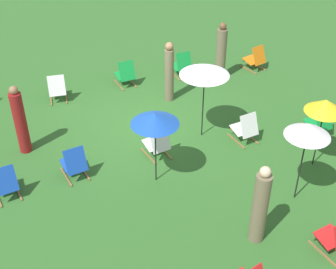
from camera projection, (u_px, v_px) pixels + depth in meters
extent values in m
plane|color=#2D6026|center=(154.00, 126.00, 12.62)|extent=(40.00, 40.00, 0.00)
cube|color=olive|center=(322.00, 131.00, 12.39)|extent=(0.12, 0.76, 0.04)
cube|color=olive|center=(309.00, 135.00, 12.24)|extent=(0.12, 0.76, 0.04)
cube|color=#148C38|center=(315.00, 123.00, 12.24)|extent=(0.52, 0.48, 0.13)
cube|color=#148C38|center=(324.00, 120.00, 11.86)|extent=(0.50, 0.30, 0.57)
cylinder|color=olive|center=(309.00, 122.00, 12.43)|extent=(0.44, 0.08, 0.03)
cube|color=olive|center=(250.00, 136.00, 12.18)|extent=(0.16, 0.76, 0.04)
cube|color=olive|center=(236.00, 141.00, 12.00)|extent=(0.16, 0.76, 0.04)
cube|color=white|center=(241.00, 129.00, 12.02)|extent=(0.54, 0.50, 0.13)
cube|color=white|center=(249.00, 125.00, 11.64)|extent=(0.51, 0.32, 0.57)
cylinder|color=olive|center=(237.00, 127.00, 12.20)|extent=(0.44, 0.10, 0.03)
cube|color=olive|center=(17.00, 190.00, 10.43)|extent=(0.17, 0.75, 0.04)
cube|color=#1947B7|center=(4.00, 182.00, 10.27)|extent=(0.55, 0.51, 0.13)
cube|color=#1947B7|center=(5.00, 180.00, 9.89)|extent=(0.52, 0.33, 0.57)
cylinder|color=olive|center=(3.00, 180.00, 10.45)|extent=(0.44, 0.11, 0.03)
cube|color=olive|center=(164.00, 151.00, 11.65)|extent=(0.19, 0.75, 0.04)
cube|color=olive|center=(149.00, 156.00, 11.47)|extent=(0.19, 0.75, 0.04)
cube|color=white|center=(154.00, 143.00, 11.49)|extent=(0.56, 0.52, 0.13)
cube|color=white|center=(160.00, 140.00, 11.11)|extent=(0.52, 0.34, 0.57)
cylinder|color=olive|center=(150.00, 142.00, 11.67)|extent=(0.44, 0.12, 0.03)
cube|color=olive|center=(132.00, 82.00, 14.65)|extent=(0.14, 0.76, 0.04)
cube|color=olive|center=(119.00, 85.00, 14.48)|extent=(0.14, 0.76, 0.04)
cube|color=#148C38|center=(124.00, 75.00, 14.50)|extent=(0.54, 0.50, 0.13)
cube|color=#148C38|center=(127.00, 71.00, 14.12)|extent=(0.51, 0.31, 0.57)
cylinder|color=olive|center=(121.00, 75.00, 14.68)|extent=(0.44, 0.09, 0.03)
cube|color=olive|center=(66.00, 97.00, 13.86)|extent=(0.10, 0.76, 0.04)
cube|color=olive|center=(51.00, 99.00, 13.77)|extent=(0.10, 0.76, 0.04)
cube|color=white|center=(57.00, 89.00, 13.75)|extent=(0.52, 0.47, 0.13)
cube|color=white|center=(57.00, 86.00, 13.35)|extent=(0.50, 0.29, 0.57)
cylinder|color=olive|center=(57.00, 88.00, 13.95)|extent=(0.44, 0.07, 0.03)
cube|color=olive|center=(84.00, 171.00, 10.99)|extent=(0.17, 0.75, 0.04)
cube|color=olive|center=(66.00, 177.00, 10.81)|extent=(0.17, 0.75, 0.04)
cube|color=#1947B7|center=(72.00, 163.00, 10.83)|extent=(0.55, 0.51, 0.13)
cube|color=#1947B7|center=(76.00, 161.00, 10.45)|extent=(0.52, 0.33, 0.57)
cylinder|color=olive|center=(70.00, 161.00, 11.01)|extent=(0.44, 0.11, 0.03)
cube|color=olive|center=(258.00, 66.00, 15.58)|extent=(0.27, 0.73, 0.04)
cube|color=olive|center=(248.00, 70.00, 15.36)|extent=(0.27, 0.73, 0.04)
cube|color=orange|center=(252.00, 60.00, 15.39)|extent=(0.59, 0.56, 0.13)
cube|color=orange|center=(259.00, 55.00, 15.03)|extent=(0.53, 0.38, 0.57)
cylinder|color=olive|center=(247.00, 60.00, 15.56)|extent=(0.43, 0.16, 0.03)
cube|color=olive|center=(187.00, 73.00, 15.17)|extent=(0.10, 0.76, 0.04)
cube|color=olive|center=(175.00, 76.00, 15.02)|extent=(0.10, 0.76, 0.04)
cube|color=#148C38|center=(180.00, 66.00, 15.03)|extent=(0.52, 0.47, 0.13)
cube|color=#148C38|center=(184.00, 62.00, 14.64)|extent=(0.50, 0.29, 0.57)
cylinder|color=olive|center=(177.00, 65.00, 15.22)|extent=(0.44, 0.07, 0.03)
cube|color=olive|center=(322.00, 254.00, 8.92)|extent=(0.18, 0.75, 0.04)
cube|color=red|center=(329.00, 237.00, 8.94)|extent=(0.55, 0.52, 0.13)
cylinder|color=olive|center=(321.00, 233.00, 9.12)|extent=(0.44, 0.11, 0.03)
cylinder|color=black|center=(319.00, 134.00, 10.75)|extent=(0.03, 0.03, 1.76)
cone|color=yellow|center=(325.00, 106.00, 10.32)|extent=(0.90, 0.90, 0.30)
cylinder|color=black|center=(155.00, 149.00, 10.26)|extent=(0.03, 0.03, 1.78)
cone|color=#194CB2|center=(155.00, 119.00, 9.81)|extent=(1.06, 1.06, 0.26)
cylinder|color=black|center=(203.00, 102.00, 11.71)|extent=(0.03, 0.03, 1.99)
cone|color=white|center=(205.00, 70.00, 11.20)|extent=(1.23, 1.23, 0.25)
cylinder|color=black|center=(301.00, 163.00, 9.73)|extent=(0.03, 0.03, 1.91)
cone|color=white|center=(308.00, 130.00, 9.25)|extent=(0.94, 0.94, 0.28)
cylinder|color=#72664C|center=(221.00, 54.00, 14.46)|extent=(0.33, 0.33, 1.64)
sphere|color=brown|center=(223.00, 26.00, 13.93)|extent=(0.23, 0.23, 0.23)
cylinder|color=#72664C|center=(260.00, 208.00, 8.83)|extent=(0.42, 0.42, 1.60)
sphere|color=beige|center=(265.00, 172.00, 8.32)|extent=(0.21, 0.21, 0.21)
cylinder|color=#72664C|center=(169.00, 75.00, 13.35)|extent=(0.33, 0.33, 1.59)
sphere|color=#936647|center=(169.00, 46.00, 12.84)|extent=(0.24, 0.24, 0.24)
cylinder|color=maroon|center=(21.00, 123.00, 11.24)|extent=(0.38, 0.38, 1.64)
sphere|color=#936647|center=(13.00, 90.00, 10.72)|extent=(0.21, 0.21, 0.21)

